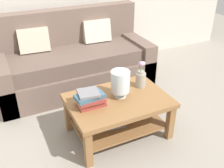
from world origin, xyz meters
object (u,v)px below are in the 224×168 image
at_px(couch, 74,62).
at_px(glass_hurricane_vase, 120,82).
at_px(flower_pitcher, 141,77).
at_px(book_stack_main, 90,99).
at_px(coffee_table, 117,109).

distance_m(couch, glass_hurricane_vase, 1.27).
xyz_separation_m(glass_hurricane_vase, flower_pitcher, (0.30, 0.09, -0.06)).
height_order(couch, glass_hurricane_vase, couch).
height_order(glass_hurricane_vase, flower_pitcher, flower_pitcher).
xyz_separation_m(book_stack_main, glass_hurricane_vase, (0.35, 0.02, 0.10)).
xyz_separation_m(coffee_table, flower_pitcher, (0.35, 0.12, 0.25)).
bearing_deg(coffee_table, book_stack_main, 177.70).
xyz_separation_m(couch, book_stack_main, (-0.24, -1.26, 0.17)).
bearing_deg(flower_pitcher, book_stack_main, -170.40).
xyz_separation_m(couch, flower_pitcher, (0.41, -1.15, 0.20)).
bearing_deg(flower_pitcher, glass_hurricane_vase, -163.32).
bearing_deg(glass_hurricane_vase, book_stack_main, -176.85).
distance_m(coffee_table, flower_pitcher, 0.44).
height_order(coffee_table, flower_pitcher, flower_pitcher).
bearing_deg(book_stack_main, glass_hurricane_vase, 3.15).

